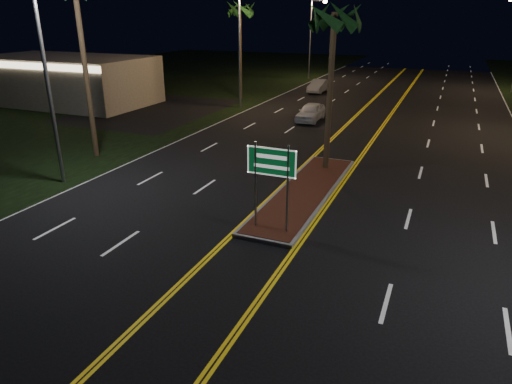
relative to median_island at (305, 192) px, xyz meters
The scene contains 12 objects.
ground 7.00m from the median_island, 90.00° to the right, with size 120.00×120.00×0.00m, color black.
grass_left 34.99m from the median_island, 149.04° to the left, with size 40.00×110.00×0.01m, color black.
median_island is the anchor object (origin of this frame).
highway_sign 4.80m from the median_island, 90.00° to the right, with size 1.80×0.08×3.20m.
commercial_building 29.13m from the median_island, 153.45° to the left, with size 15.00×8.12×4.00m.
streetlight_left_near 12.36m from the median_island, 164.22° to the right, with size 1.91×0.44×9.00m.
streetlight_left_mid 20.80m from the median_island, 121.98° to the left, with size 1.91×0.44×9.00m.
streetlight_left_far 38.89m from the median_island, 106.00° to the left, with size 1.91×0.44×9.00m.
palm_median 8.00m from the median_island, 90.00° to the left, with size 2.40×2.40×8.30m.
palm_left_far 25.76m from the median_island, 121.36° to the left, with size 2.40×2.40×8.80m.
car_near 14.88m from the median_island, 105.69° to the left, with size 1.94×4.52×1.51m, color white.
car_far 28.26m from the median_island, 104.44° to the left, with size 1.88×4.39×1.46m, color silver.
Camera 1 is at (5.31, -11.15, 7.43)m, focal length 32.00 mm.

